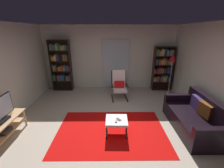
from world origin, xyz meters
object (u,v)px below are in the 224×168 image
at_px(floor_lamp_by_shelf, 173,61).
at_px(wall_clock, 67,45).
at_px(cell_phone, 119,119).
at_px(bookshelf_near_sofa, 162,67).
at_px(ottoman, 117,122).
at_px(leather_sofa, 195,118).
at_px(bookshelf_near_tv, 61,64).
at_px(lounge_armchair, 119,84).
at_px(tv_remote, 116,121).
at_px(tv_stand, 4,128).

relative_size(floor_lamp_by_shelf, wall_clock, 5.56).
relative_size(cell_phone, wall_clock, 0.48).
bearing_deg(floor_lamp_by_shelf, bookshelf_near_sofa, 95.98).
relative_size(ottoman, floor_lamp_by_shelf, 0.33).
bearing_deg(bookshelf_near_sofa, leather_sofa, -89.62).
relative_size(bookshelf_near_tv, lounge_armchair, 2.00).
bearing_deg(leather_sofa, ottoman, -175.57).
height_order(floor_lamp_by_shelf, wall_clock, wall_clock).
bearing_deg(lounge_armchair, bookshelf_near_tv, 160.36).
distance_m(bookshelf_near_sofa, lounge_armchair, 2.03).
relative_size(ottoman, tv_remote, 3.68).
bearing_deg(bookshelf_near_sofa, bookshelf_near_tv, 179.88).
bearing_deg(bookshelf_near_tv, wall_clock, 35.84).
bearing_deg(bookshelf_near_tv, tv_remote, -53.68).
relative_size(tv_stand, ottoman, 2.18).
bearing_deg(bookshelf_near_tv, cell_phone, -52.42).
xyz_separation_m(tv_stand, lounge_armchair, (2.72, 2.25, 0.21)).
bearing_deg(bookshelf_near_tv, ottoman, -52.95).
bearing_deg(cell_phone, tv_remote, -175.64).
relative_size(bookshelf_near_sofa, floor_lamp_by_shelf, 1.11).
height_order(lounge_armchair, ottoman, lounge_armchair).
xyz_separation_m(bookshelf_near_tv, lounge_armchair, (2.32, -0.83, -0.57)).
bearing_deg(bookshelf_near_tv, leather_sofa, -33.05).
height_order(leather_sofa, wall_clock, wall_clock).
xyz_separation_m(cell_phone, floor_lamp_by_shelf, (2.00, 2.13, 0.98)).
height_order(bookshelf_near_sofa, tv_remote, bookshelf_near_sofa).
distance_m(ottoman, tv_remote, 0.10).
xyz_separation_m(ottoman, cell_phone, (0.05, -0.01, 0.07)).
distance_m(leather_sofa, floor_lamp_by_shelf, 2.23).
xyz_separation_m(lounge_armchair, wall_clock, (-2.07, 1.01, 1.32)).
bearing_deg(wall_clock, bookshelf_near_sofa, -2.83).
distance_m(bookshelf_near_tv, cell_phone, 3.68).
height_order(bookshelf_near_tv, floor_lamp_by_shelf, bookshelf_near_tv).
relative_size(cell_phone, floor_lamp_by_shelf, 0.09).
relative_size(tv_stand, bookshelf_near_sofa, 0.64).
xyz_separation_m(bookshelf_near_sofa, cell_phone, (-1.93, -2.85, -0.59)).
xyz_separation_m(bookshelf_near_sofa, leather_sofa, (0.02, -2.69, -0.67)).
bearing_deg(floor_lamp_by_shelf, bookshelf_near_tv, 170.17).
bearing_deg(tv_stand, ottoman, 5.05).
bearing_deg(tv_stand, tv_remote, 3.67).
distance_m(bookshelf_near_sofa, ottoman, 3.52).
xyz_separation_m(bookshelf_near_tv, ottoman, (2.15, -2.85, -0.80)).
xyz_separation_m(ottoman, wall_clock, (-1.90, 3.03, 1.54)).
height_order(tv_remote, cell_phone, tv_remote).
bearing_deg(ottoman, bookshelf_near_tv, 127.05).
bearing_deg(leather_sofa, lounge_armchair, 134.33).
distance_m(bookshelf_near_sofa, tv_remote, 3.57).
xyz_separation_m(lounge_armchair, floor_lamp_by_shelf, (1.88, 0.10, 0.82)).
xyz_separation_m(tv_remote, floor_lamp_by_shelf, (2.06, 2.19, 0.97)).
relative_size(leather_sofa, cell_phone, 12.41).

